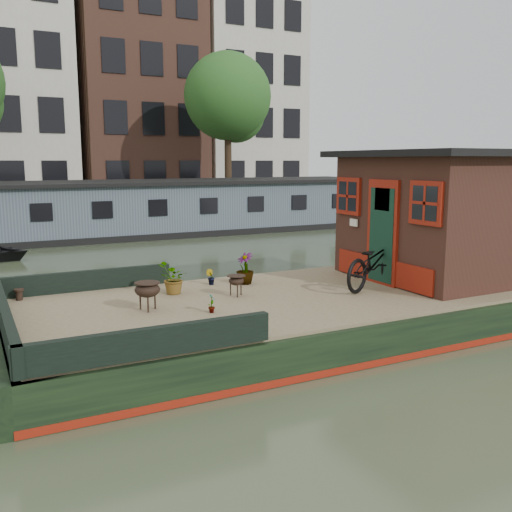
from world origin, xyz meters
name	(u,v)px	position (x,y,z in m)	size (l,w,h in m)	color
ground	(361,321)	(0.00, 0.00, 0.00)	(120.00, 120.00, 0.00)	#2F3E27
houseboat_hull	(299,315)	(-1.33, 0.00, 0.27)	(14.01, 4.02, 0.60)	black
houseboat_deck	(362,287)	(0.00, 0.00, 0.62)	(11.80, 3.80, 0.05)	#897A54
bow_bulwark	(71,310)	(-5.07, 0.00, 0.82)	(3.00, 4.00, 0.35)	black
cabin	(455,213)	(2.19, 0.00, 1.88)	(4.00, 3.50, 2.42)	black
bicycle	(374,262)	(0.09, -0.19, 1.12)	(0.62, 1.78, 0.93)	black
potted_plant_b	(210,277)	(-2.39, 1.37, 0.79)	(0.16, 0.13, 0.28)	brown
potted_plant_c	(173,278)	(-3.24, 0.95, 0.92)	(0.49, 0.42, 0.54)	#95532B
potted_plant_d	(245,268)	(-1.80, 1.15, 0.94)	(0.32, 0.32, 0.58)	brown
potted_plant_e	(212,303)	(-3.13, -0.45, 0.81)	(0.16, 0.11, 0.31)	#9D582E
brazier_front	(148,296)	(-3.93, 0.13, 0.87)	(0.40, 0.40, 0.43)	black
brazier_rear	(236,286)	(-2.35, 0.35, 0.83)	(0.33, 0.33, 0.35)	black
bollard_port	(19,295)	(-5.60, 1.70, 0.74)	(0.16, 0.16, 0.19)	black
bollard_stbd	(48,358)	(-5.60, -1.70, 0.75)	(0.17, 0.17, 0.19)	black
far_houseboat	(143,210)	(0.00, 14.00, 0.97)	(20.40, 4.40, 2.11)	#4B5664
quay	(106,210)	(0.00, 20.50, 0.45)	(60.00, 6.00, 0.90)	#47443F
townhouse_row	(76,74)	(0.15, 27.50, 7.90)	(27.25, 8.00, 16.50)	brown
tree_right	(230,101)	(6.14, 19.07, 5.89)	(4.40, 4.40, 7.40)	#332316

